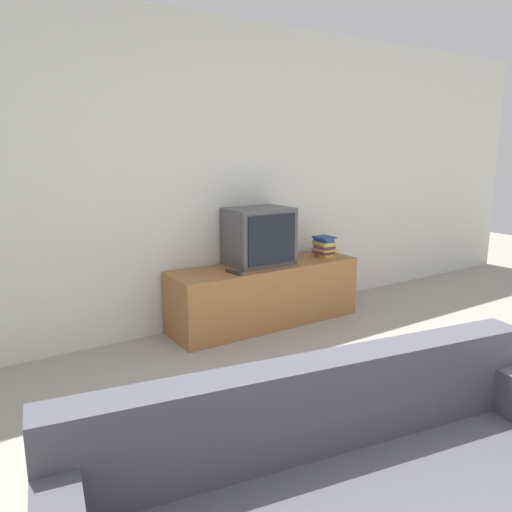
{
  "coord_description": "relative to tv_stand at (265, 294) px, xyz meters",
  "views": [
    {
      "loc": [
        -1.76,
        -0.78,
        1.54
      ],
      "look_at": [
        0.34,
        2.41,
        0.71
      ],
      "focal_mm": 35.0,
      "sensor_mm": 36.0,
      "label": 1
    }
  ],
  "objects": [
    {
      "name": "television",
      "position": [
        -0.03,
        0.05,
        0.52
      ],
      "size": [
        0.56,
        0.4,
        0.5
      ],
      "color": "#4C4C51",
      "rests_on": "tv_stand"
    },
    {
      "name": "tv_stand",
      "position": [
        0.0,
        0.0,
        0.0
      ],
      "size": [
        1.75,
        0.49,
        0.54
      ],
      "color": "#9E6638",
      "rests_on": "ground_plane"
    },
    {
      "name": "wall_back",
      "position": [
        -0.66,
        0.3,
        1.03
      ],
      "size": [
        9.0,
        0.06,
        2.6
      ],
      "color": "silver",
      "rests_on": "ground_plane"
    },
    {
      "name": "book_stack",
      "position": [
        0.66,
        -0.02,
        0.36
      ],
      "size": [
        0.17,
        0.23,
        0.19
      ],
      "color": "gold",
      "rests_on": "tv_stand"
    },
    {
      "name": "remote_on_stand",
      "position": [
        -0.4,
        -0.12,
        0.28
      ],
      "size": [
        0.06,
        0.19,
        0.02
      ],
      "rotation": [
        0.0,
        0.0,
        0.13
      ],
      "color": "#2D2D2D",
      "rests_on": "tv_stand"
    }
  ]
}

